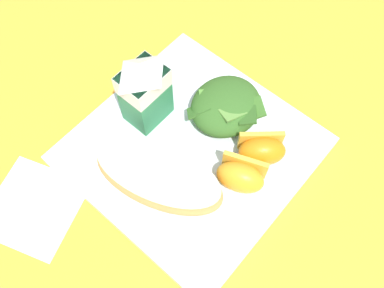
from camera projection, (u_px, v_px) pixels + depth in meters
ground at (192, 153)px, 0.56m from camera, size 3.00×3.00×0.00m
white_plate at (192, 150)px, 0.55m from camera, size 0.28×0.28×0.02m
cheesy_pizza_bread at (160, 176)px, 0.51m from camera, size 0.13×0.19×0.04m
green_salad_pile at (229, 108)px, 0.55m from camera, size 0.10×0.09×0.04m
milk_carton at (144, 89)px, 0.52m from camera, size 0.06×0.05×0.11m
orange_wedge_front at (242, 175)px, 0.51m from camera, size 0.06×0.07×0.04m
orange_wedge_middle at (262, 150)px, 0.52m from camera, size 0.07×0.07×0.04m
paper_napkin at (34, 207)px, 0.52m from camera, size 0.14×0.14×0.00m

